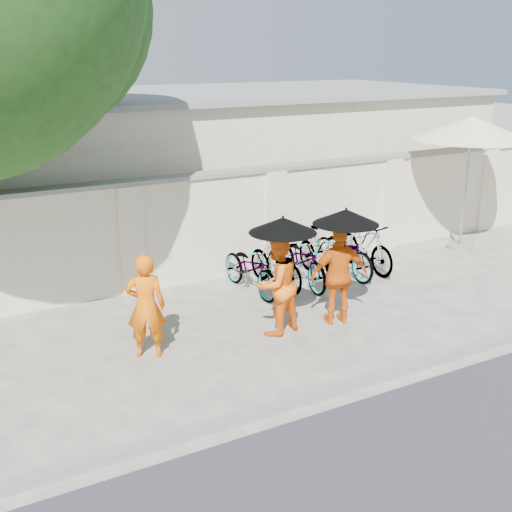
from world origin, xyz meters
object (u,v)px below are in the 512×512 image
monk_right (339,275)px  patio_umbrella (472,129)px  monk_center (277,284)px  monk_left (146,306)px

monk_right → patio_umbrella: (4.80, 1.99, 1.85)m
patio_umbrella → monk_center: bearing=-162.6°
monk_right → patio_umbrella: 5.52m
monk_left → patio_umbrella: size_ratio=0.52×
monk_left → monk_center: (2.05, -0.22, 0.03)m
monk_right → monk_left: bearing=8.7°
patio_umbrella → monk_right: bearing=-157.5°
monk_left → patio_umbrella: bearing=-144.5°
monk_center → patio_umbrella: 6.45m
monk_center → monk_right: size_ratio=1.00×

